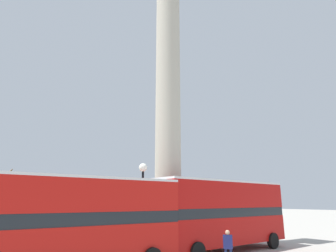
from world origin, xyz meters
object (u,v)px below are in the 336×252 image
Objects in this scene: bus_b at (67,219)px; pedestrian_near_lamp at (228,246)px; monument_column at (168,117)px; street_lamp at (143,194)px; bus_a at (222,212)px.

bus_b is 6.19× the size of pedestrian_near_lamp.
street_lamp is at bearing -148.00° from monument_column.
bus_a is (1.51, -3.85, -7.02)m from monument_column.
bus_a is 1.00× the size of bus_b.
bus_b is 5.89m from street_lamp.
street_lamp reaches higher than bus_b.
bus_b is (-10.08, -0.71, -0.10)m from bus_a.
monument_column is 2.30× the size of bus_a.
street_lamp reaches higher than bus_a.
bus_b is at bearing 179.19° from bus_a.
bus_a is at bearing -19.85° from street_lamp.
bus_a reaches higher than bus_b.
street_lamp is (-3.35, -2.09, -5.94)m from monument_column.
pedestrian_near_lamp is at bearing -70.41° from street_lamp.
bus_a is 4.78m from pedestrian_near_lamp.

